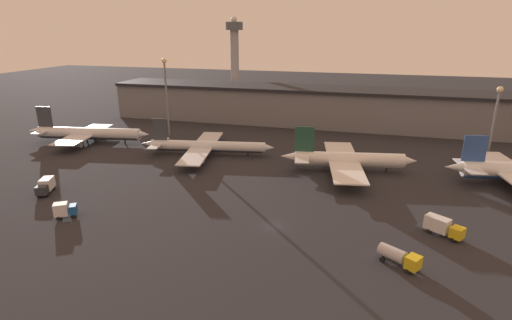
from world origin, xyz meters
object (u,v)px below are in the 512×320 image
at_px(airplane_1, 206,146).
at_px(service_vehicle_1, 399,256).
at_px(service_vehicle_0, 64,210).
at_px(airplane_0, 87,134).
at_px(airplane_2, 347,160).
at_px(control_tower, 235,54).
at_px(service_vehicle_2, 442,226).
at_px(service_vehicle_3, 46,186).

xyz_separation_m(airplane_1, service_vehicle_1, (56.01, -49.64, -1.12)).
height_order(service_vehicle_0, service_vehicle_1, service_vehicle_0).
distance_m(airplane_0, airplane_2, 90.54).
height_order(airplane_0, control_tower, control_tower).
bearing_deg(airplane_1, service_vehicle_2, -39.16).
relative_size(service_vehicle_0, service_vehicle_1, 0.68).
bearing_deg(airplane_0, service_vehicle_1, -36.88).
bearing_deg(control_tower, airplane_0, -105.26).
bearing_deg(service_vehicle_3, service_vehicle_1, 60.70).
bearing_deg(service_vehicle_1, airplane_0, -175.14).
distance_m(service_vehicle_2, control_tower, 157.13).
relative_size(service_vehicle_0, service_vehicle_3, 0.70).
distance_m(service_vehicle_0, service_vehicle_2, 78.38).
bearing_deg(airplane_1, control_tower, 92.70).
bearing_deg(airplane_0, service_vehicle_3, -74.88).
xyz_separation_m(service_vehicle_2, service_vehicle_3, (-91.29, -3.33, -0.02)).
bearing_deg(airplane_2, control_tower, 114.14).
bearing_deg(airplane_2, service_vehicle_2, -68.08).
xyz_separation_m(airplane_2, service_vehicle_0, (-56.80, -46.28, -1.59)).
relative_size(service_vehicle_3, control_tower, 0.16).
height_order(airplane_0, service_vehicle_2, airplane_0).
height_order(airplane_2, control_tower, control_tower).
height_order(airplane_1, control_tower, control_tower).
xyz_separation_m(airplane_1, service_vehicle_2, (64.92, -36.24, -0.91)).
relative_size(airplane_2, service_vehicle_3, 5.36).
distance_m(airplane_0, airplane_1, 45.89).
relative_size(airplane_2, service_vehicle_0, 7.63).
bearing_deg(service_vehicle_2, airplane_0, -165.16).
relative_size(airplane_0, service_vehicle_3, 6.27).
bearing_deg(airplane_1, service_vehicle_3, -133.67).
distance_m(airplane_0, service_vehicle_2, 117.19).
xyz_separation_m(service_vehicle_0, service_vehicle_2, (77.20, 13.52, 0.09)).
xyz_separation_m(airplane_0, service_vehicle_3, (19.48, -41.56, -1.48)).
height_order(airplane_1, service_vehicle_2, airplane_1).
height_order(airplane_0, airplane_1, airplane_0).
distance_m(airplane_0, service_vehicle_1, 114.22).
xyz_separation_m(airplane_0, control_tower, (24.87, 91.15, 22.42)).
height_order(airplane_2, service_vehicle_2, airplane_2).
relative_size(airplane_0, airplane_1, 1.04).
relative_size(service_vehicle_1, service_vehicle_3, 1.04).
xyz_separation_m(service_vehicle_1, service_vehicle_3, (-82.38, 10.08, 0.18)).
xyz_separation_m(airplane_2, service_vehicle_3, (-70.89, -36.09, -1.52)).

